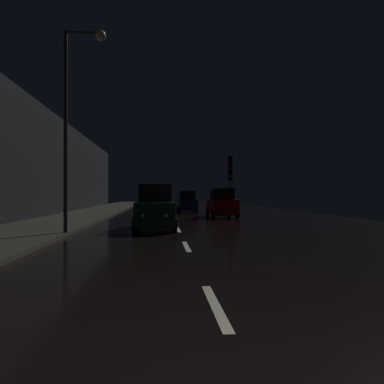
{
  "coord_description": "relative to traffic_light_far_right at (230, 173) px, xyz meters",
  "views": [
    {
      "loc": [
        -0.84,
        -2.27,
        1.73
      ],
      "look_at": [
        0.65,
        14.09,
        1.82
      ],
      "focal_mm": 32.24,
      "sensor_mm": 36.0,
      "label": 1
    }
  ],
  "objects": [
    {
      "name": "streetlamp_overhead",
      "position": [
        -8.85,
        -11.84,
        2.13
      ],
      "size": [
        1.7,
        0.44,
        8.52
      ],
      "color": "#2D2D30",
      "rests_on": "ground"
    },
    {
      "name": "ground",
      "position": [
        -4.53,
        0.42,
        -3.39
      ],
      "size": [
        26.06,
        84.0,
        0.02
      ],
      "primitive_type": "cube",
      "color": "black"
    },
    {
      "name": "car_approaching_headlights",
      "position": [
        -5.64,
        -9.21,
        -2.38
      ],
      "size": [
        2.01,
        4.35,
        2.19
      ],
      "rotation": [
        0.0,
        0.0,
        -1.57
      ],
      "color": "#0F3819",
      "rests_on": "ground"
    },
    {
      "name": "car_parked_right_far",
      "position": [
        -0.8,
        -0.8,
        -2.4
      ],
      "size": [
        1.96,
        4.24,
        2.14
      ],
      "rotation": [
        0.0,
        0.0,
        1.57
      ],
      "color": "maroon",
      "rests_on": "ground"
    },
    {
      "name": "sidewalk_left",
      "position": [
        -11.36,
        0.42,
        -3.3
      ],
      "size": [
        4.4,
        84.0,
        0.15
      ],
      "primitive_type": "cube",
      "color": "#38332B",
      "rests_on": "ground"
    },
    {
      "name": "traffic_light_far_right",
      "position": [
        0.0,
        0.0,
        0.0
      ],
      "size": [
        0.31,
        0.46,
        4.67
      ],
      "rotation": [
        0.0,
        0.0,
        -1.56
      ],
      "color": "#38383A",
      "rests_on": "ground"
    },
    {
      "name": "lane_centerline",
      "position": [
        -4.53,
        -15.35,
        -3.37
      ],
      "size": [
        0.16,
        13.41,
        0.01
      ],
      "color": "beige",
      "rests_on": "ground"
    },
    {
      "name": "car_distant_taillights",
      "position": [
        -2.89,
        6.29,
        -2.46
      ],
      "size": [
        1.84,
        3.97,
        2.0
      ],
      "rotation": [
        0.0,
        0.0,
        1.57
      ],
      "color": "#141E51",
      "rests_on": "ground"
    },
    {
      "name": "building_facade_left",
      "position": [
        -13.96,
        -3.08,
        0.61
      ],
      "size": [
        0.8,
        63.0,
        7.97
      ],
      "primitive_type": "cube",
      "color": "black",
      "rests_on": "ground"
    }
  ]
}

